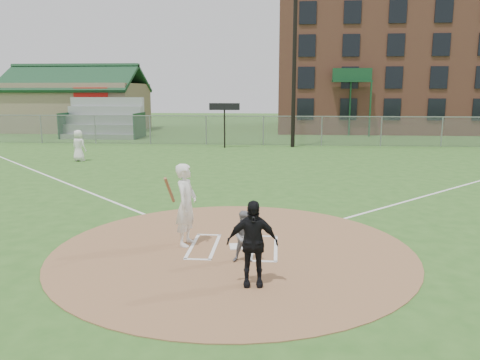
# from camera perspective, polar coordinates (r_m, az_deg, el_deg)

# --- Properties ---
(ground) EXTENTS (140.00, 140.00, 0.00)m
(ground) POSITION_cam_1_polar(r_m,az_deg,el_deg) (11.12, -0.84, -8.53)
(ground) COLOR #305F20
(ground) RESTS_ON ground
(dirt_circle) EXTENTS (8.40, 8.40, 0.02)m
(dirt_circle) POSITION_cam_1_polar(r_m,az_deg,el_deg) (11.11, -0.84, -8.48)
(dirt_circle) COLOR #9C6E49
(dirt_circle) RESTS_ON ground
(home_plate) EXTENTS (0.49, 0.49, 0.03)m
(home_plate) POSITION_cam_1_polar(r_m,az_deg,el_deg) (11.25, -0.17, -8.10)
(home_plate) COLOR white
(home_plate) RESTS_ON dirt_circle
(foul_line_first) EXTENTS (17.04, 17.04, 0.01)m
(foul_line_first) POSITION_cam_1_polar(r_m,az_deg,el_deg) (21.34, 26.55, -0.29)
(foul_line_first) COLOR white
(foul_line_first) RESTS_ON ground
(foul_line_third) EXTENTS (17.04, 17.04, 0.01)m
(foul_line_third) POSITION_cam_1_polar(r_m,az_deg,el_deg) (22.18, -22.27, 0.42)
(foul_line_third) COLOR white
(foul_line_third) RESTS_ON ground
(catcher) EXTENTS (0.59, 0.48, 1.14)m
(catcher) POSITION_cam_1_polar(r_m,az_deg,el_deg) (10.17, 0.64, -6.90)
(catcher) COLOR gray
(catcher) RESTS_ON dirt_circle
(umpire) EXTENTS (1.00, 0.48, 1.66)m
(umpire) POSITION_cam_1_polar(r_m,az_deg,el_deg) (8.91, 1.51, -7.69)
(umpire) COLOR black
(umpire) RESTS_ON dirt_circle
(ondeck_player) EXTENTS (0.94, 0.76, 1.66)m
(ondeck_player) POSITION_cam_1_polar(r_m,az_deg,el_deg) (26.39, -19.07, 3.98)
(ondeck_player) COLOR white
(ondeck_player) RESTS_ON ground
(batters_boxes) EXTENTS (2.08, 1.88, 0.01)m
(batters_boxes) POSITION_cam_1_polar(r_m,az_deg,el_deg) (11.25, -0.77, -8.16)
(batters_boxes) COLOR white
(batters_boxes) RESTS_ON dirt_circle
(batter_at_plate) EXTENTS (0.66, 1.10, 1.98)m
(batter_at_plate) POSITION_cam_1_polar(r_m,az_deg,el_deg) (11.23, -6.58, -3.00)
(batter_at_plate) COLOR white
(batter_at_plate) RESTS_ON dirt_circle
(outfield_fence) EXTENTS (56.08, 0.08, 2.03)m
(outfield_fence) POSITION_cam_1_polar(r_m,az_deg,el_deg) (32.57, 2.87, 6.06)
(outfield_fence) COLOR slate
(outfield_fence) RESTS_ON ground
(bleachers) EXTENTS (6.08, 3.20, 3.20)m
(bleachers) POSITION_cam_1_polar(r_m,az_deg,el_deg) (39.29, -16.39, 7.28)
(bleachers) COLOR #B7BABF
(bleachers) RESTS_ON ground
(clubhouse) EXTENTS (12.20, 8.71, 6.23)m
(clubhouse) POSITION_cam_1_polar(r_m,az_deg,el_deg) (47.43, -19.20, 8.61)
(clubhouse) COLOR gray
(clubhouse) RESTS_ON ground
(brick_warehouse) EXTENTS (30.00, 17.17, 15.00)m
(brick_warehouse) POSITION_cam_1_polar(r_m,az_deg,el_deg) (50.82, 22.51, 14.27)
(brick_warehouse) COLOR #9D5843
(brick_warehouse) RESTS_ON ground
(light_pole) EXTENTS (1.20, 0.30, 12.22)m
(light_pole) POSITION_cam_1_polar(r_m,az_deg,el_deg) (31.60, 6.68, 16.01)
(light_pole) COLOR black
(light_pole) RESTS_ON ground
(scoreboard_sign) EXTENTS (2.00, 0.10, 2.93)m
(scoreboard_sign) POSITION_cam_1_polar(r_m,az_deg,el_deg) (30.87, -1.91, 8.36)
(scoreboard_sign) COLOR black
(scoreboard_sign) RESTS_ON ground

